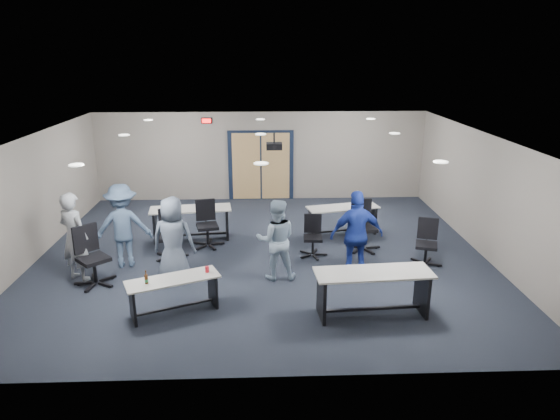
{
  "coord_description": "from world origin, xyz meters",
  "views": [
    {
      "loc": [
        -0.01,
        -10.54,
        4.44
      ],
      "look_at": [
        0.4,
        -0.3,
        1.15
      ],
      "focal_mm": 32.0,
      "sensor_mm": 36.0,
      "label": 1
    }
  ],
  "objects_px": {
    "person_navy": "(357,235)",
    "chair_back_c": "(313,236)",
    "table_back_left": "(191,218)",
    "chair_back_b": "(207,224)",
    "person_gray": "(74,237)",
    "person_plaid": "(173,240)",
    "chair_back_a": "(170,235)",
    "table_front_left": "(173,289)",
    "table_back_right": "(343,215)",
    "chair_back_d": "(364,226)",
    "person_lightblue": "(276,240)",
    "table_front_right": "(373,286)",
    "chair_loose_right": "(427,243)",
    "chair_loose_left": "(93,257)",
    "person_back": "(123,226)"
  },
  "relations": [
    {
      "from": "chair_back_b",
      "to": "person_gray",
      "type": "distance_m",
      "value": 2.99
    },
    {
      "from": "person_plaid",
      "to": "person_back",
      "type": "relative_size",
      "value": 0.96
    },
    {
      "from": "table_front_right",
      "to": "table_back_right",
      "type": "bearing_deg",
      "value": 84.34
    },
    {
      "from": "chair_back_a",
      "to": "chair_back_d",
      "type": "xyz_separation_m",
      "value": [
        4.39,
        0.3,
        0.04
      ]
    },
    {
      "from": "table_front_left",
      "to": "table_back_right",
      "type": "height_order",
      "value": "table_front_left"
    },
    {
      "from": "chair_back_a",
      "to": "chair_back_c",
      "type": "relative_size",
      "value": 1.16
    },
    {
      "from": "chair_loose_right",
      "to": "chair_loose_left",
      "type": "bearing_deg",
      "value": -155.92
    },
    {
      "from": "chair_loose_left",
      "to": "chair_back_c",
      "type": "bearing_deg",
      "value": -27.36
    },
    {
      "from": "person_gray",
      "to": "person_back",
      "type": "bearing_deg",
      "value": -112.38
    },
    {
      "from": "table_back_left",
      "to": "table_back_right",
      "type": "distance_m",
      "value": 3.76
    },
    {
      "from": "chair_loose_left",
      "to": "person_navy",
      "type": "bearing_deg",
      "value": -41.68
    },
    {
      "from": "table_front_left",
      "to": "person_back",
      "type": "xyz_separation_m",
      "value": [
        -1.37,
        2.09,
        0.45
      ]
    },
    {
      "from": "person_navy",
      "to": "chair_back_c",
      "type": "bearing_deg",
      "value": -60.58
    },
    {
      "from": "chair_loose_left",
      "to": "person_navy",
      "type": "distance_m",
      "value": 5.22
    },
    {
      "from": "table_back_right",
      "to": "chair_back_b",
      "type": "bearing_deg",
      "value": 179.11
    },
    {
      "from": "chair_back_c",
      "to": "person_navy",
      "type": "bearing_deg",
      "value": -52.82
    },
    {
      "from": "table_front_right",
      "to": "chair_back_c",
      "type": "height_order",
      "value": "chair_back_c"
    },
    {
      "from": "table_front_right",
      "to": "chair_back_b",
      "type": "relative_size",
      "value": 1.87
    },
    {
      "from": "chair_back_d",
      "to": "person_navy",
      "type": "relative_size",
      "value": 0.64
    },
    {
      "from": "person_gray",
      "to": "person_plaid",
      "type": "distance_m",
      "value": 1.97
    },
    {
      "from": "table_front_left",
      "to": "chair_back_a",
      "type": "distance_m",
      "value": 2.5
    },
    {
      "from": "chair_loose_left",
      "to": "person_back",
      "type": "relative_size",
      "value": 0.66
    },
    {
      "from": "table_back_right",
      "to": "chair_loose_left",
      "type": "xyz_separation_m",
      "value": [
        -5.34,
        -2.65,
        0.1
      ]
    },
    {
      "from": "chair_back_b",
      "to": "person_lightblue",
      "type": "relative_size",
      "value": 0.66
    },
    {
      "from": "table_back_left",
      "to": "person_gray",
      "type": "xyz_separation_m",
      "value": [
        -2.0,
        -2.2,
        0.38
      ]
    },
    {
      "from": "chair_back_b",
      "to": "person_plaid",
      "type": "bearing_deg",
      "value": -117.94
    },
    {
      "from": "table_front_right",
      "to": "chair_loose_right",
      "type": "bearing_deg",
      "value": 47.91
    },
    {
      "from": "chair_back_c",
      "to": "person_lightblue",
      "type": "relative_size",
      "value": 0.56
    },
    {
      "from": "chair_back_c",
      "to": "chair_back_d",
      "type": "xyz_separation_m",
      "value": [
        1.21,
        0.31,
        0.11
      ]
    },
    {
      "from": "table_back_left",
      "to": "chair_back_b",
      "type": "distance_m",
      "value": 0.68
    },
    {
      "from": "chair_loose_right",
      "to": "person_lightblue",
      "type": "height_order",
      "value": "person_lightblue"
    },
    {
      "from": "chair_back_c",
      "to": "chair_back_b",
      "type": "bearing_deg",
      "value": 167.61
    },
    {
      "from": "chair_loose_left",
      "to": "person_back",
      "type": "distance_m",
      "value": 1.04
    },
    {
      "from": "chair_back_c",
      "to": "person_navy",
      "type": "height_order",
      "value": "person_navy"
    },
    {
      "from": "table_back_left",
      "to": "chair_back_b",
      "type": "bearing_deg",
      "value": -55.66
    },
    {
      "from": "table_front_right",
      "to": "table_back_left",
      "type": "relative_size",
      "value": 1.03
    },
    {
      "from": "chair_back_a",
      "to": "chair_back_c",
      "type": "xyz_separation_m",
      "value": [
        3.18,
        -0.01,
        -0.08
      ]
    },
    {
      "from": "person_plaid",
      "to": "chair_loose_right",
      "type": "bearing_deg",
      "value": -168.52
    },
    {
      "from": "table_back_right",
      "to": "chair_back_d",
      "type": "height_order",
      "value": "chair_back_d"
    },
    {
      "from": "table_front_left",
      "to": "chair_back_a",
      "type": "xyz_separation_m",
      "value": [
        -0.47,
        2.46,
        0.09
      ]
    },
    {
      "from": "chair_back_d",
      "to": "person_lightblue",
      "type": "height_order",
      "value": "person_lightblue"
    },
    {
      "from": "table_front_right",
      "to": "chair_loose_right",
      "type": "xyz_separation_m",
      "value": [
        1.61,
        2.05,
        -0.05
      ]
    },
    {
      "from": "chair_loose_left",
      "to": "chair_loose_right",
      "type": "distance_m",
      "value": 6.86
    },
    {
      "from": "chair_back_c",
      "to": "person_lightblue",
      "type": "bearing_deg",
      "value": -124.46
    },
    {
      "from": "chair_back_d",
      "to": "chair_loose_left",
      "type": "relative_size",
      "value": 0.98
    },
    {
      "from": "table_front_right",
      "to": "person_lightblue",
      "type": "bearing_deg",
      "value": 132.24
    },
    {
      "from": "table_back_right",
      "to": "chair_back_c",
      "type": "xyz_separation_m",
      "value": [
        -0.89,
        -1.38,
        -0.03
      ]
    },
    {
      "from": "table_front_left",
      "to": "person_lightblue",
      "type": "xyz_separation_m",
      "value": [
        1.85,
        1.33,
        0.38
      ]
    },
    {
      "from": "person_navy",
      "to": "table_front_left",
      "type": "bearing_deg",
      "value": 16.32
    },
    {
      "from": "person_gray",
      "to": "person_lightblue",
      "type": "distance_m",
      "value": 4.01
    }
  ]
}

